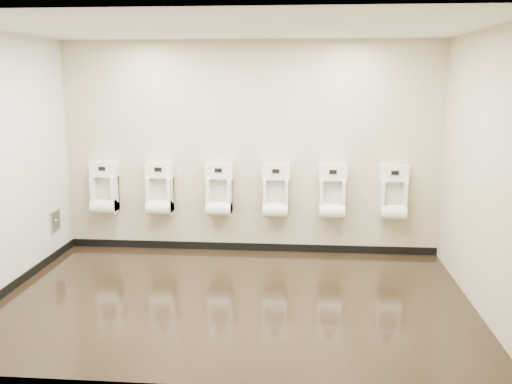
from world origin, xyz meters
TOP-DOWN VIEW (x-y plane):
  - ground at (0.00, 0.00)m, footprint 5.00×3.50m
  - ceiling at (0.00, 0.00)m, footprint 5.00×3.50m
  - back_wall at (0.00, 1.75)m, footprint 5.00×0.02m
  - front_wall at (0.00, -1.75)m, footprint 5.00×0.02m
  - right_wall at (2.50, 0.00)m, footprint 0.02×3.50m
  - skirting_back at (0.00, 1.74)m, footprint 5.00×0.02m
  - skirting_left at (-2.49, 0.00)m, footprint 0.02×3.50m
  - access_panel at (-2.48, 1.20)m, footprint 0.04×0.25m
  - urinal_0 at (-1.96, 1.63)m, footprint 0.37×0.28m
  - urinal_1 at (-1.20, 1.63)m, footprint 0.37×0.28m
  - urinal_2 at (-0.39, 1.63)m, footprint 0.37×0.28m
  - urinal_3 at (0.36, 1.63)m, footprint 0.37×0.28m
  - urinal_4 at (1.09, 1.63)m, footprint 0.37×0.28m
  - urinal_5 at (1.88, 1.63)m, footprint 0.37×0.28m

SIDE VIEW (x-z plane):
  - ground at x=0.00m, z-range 0.00..0.00m
  - skirting_back at x=0.00m, z-range 0.00..0.10m
  - skirting_left at x=-2.49m, z-range 0.00..0.10m
  - access_panel at x=-2.48m, z-range 0.38..0.62m
  - urinal_0 at x=-1.96m, z-range 0.46..1.16m
  - urinal_1 at x=-1.20m, z-range 0.46..1.16m
  - urinal_2 at x=-0.39m, z-range 0.46..1.16m
  - urinal_3 at x=0.36m, z-range 0.46..1.16m
  - urinal_4 at x=1.09m, z-range 0.46..1.16m
  - urinal_5 at x=1.88m, z-range 0.46..1.16m
  - back_wall at x=0.00m, z-range 0.00..2.80m
  - front_wall at x=0.00m, z-range 0.00..2.80m
  - right_wall at x=2.50m, z-range 0.00..2.80m
  - ceiling at x=0.00m, z-range 2.80..2.80m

